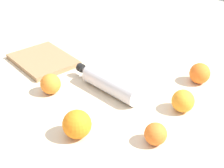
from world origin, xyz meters
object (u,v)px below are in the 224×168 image
at_px(orange_1, 156,134).
at_px(cutting_board, 43,60).
at_px(orange_3, 51,84).
at_px(orange_4, 200,73).
at_px(orange_0, 183,101).
at_px(orange_2, 77,124).
at_px(water_bottle, 108,82).

bearing_deg(orange_1, cutting_board, -7.77).
distance_m(orange_3, orange_4, 0.51).
height_order(orange_4, cutting_board, orange_4).
bearing_deg(orange_0, orange_4, -75.32).
bearing_deg(orange_2, water_bottle, -66.47).
height_order(orange_2, orange_3, orange_2).
relative_size(orange_0, orange_3, 1.03).
bearing_deg(orange_1, orange_2, 34.83).
bearing_deg(orange_1, orange_3, 4.76).
bearing_deg(orange_3, orange_1, -175.24).
bearing_deg(water_bottle, orange_1, 161.38).
relative_size(orange_1, orange_4, 0.86).
distance_m(orange_1, orange_2, 0.21).
height_order(water_bottle, orange_0, orange_0).
bearing_deg(orange_4, orange_2, 78.19).
distance_m(orange_4, cutting_board, 0.59).
distance_m(water_bottle, orange_0, 0.26).
relative_size(orange_0, orange_4, 0.97).
bearing_deg(orange_4, orange_3, 50.13).
relative_size(water_bottle, orange_2, 3.45).
bearing_deg(orange_2, orange_3, -21.30).
xyz_separation_m(orange_1, cutting_board, (0.60, -0.08, -0.02)).
xyz_separation_m(orange_3, orange_4, (-0.33, -0.39, 0.00)).
height_order(orange_0, orange_1, orange_0).
relative_size(orange_0, orange_1, 1.13).
height_order(orange_2, orange_4, orange_2).
bearing_deg(orange_2, cutting_board, -25.75).
distance_m(orange_0, orange_3, 0.43).
distance_m(water_bottle, orange_1, 0.29).
relative_size(orange_1, cutting_board, 0.25).
height_order(water_bottle, cutting_board, water_bottle).
height_order(water_bottle, orange_3, same).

